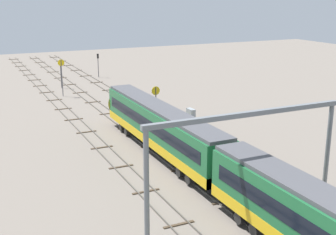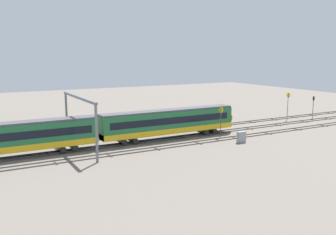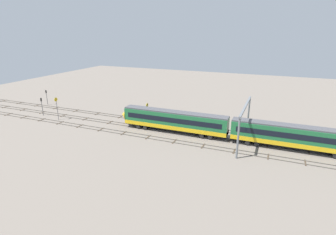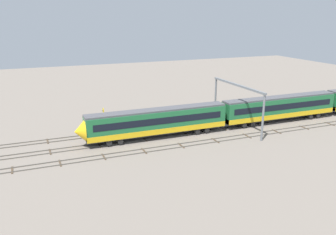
{
  "view_description": "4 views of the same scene",
  "coord_description": "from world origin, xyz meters",
  "px_view_note": "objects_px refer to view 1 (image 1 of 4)",
  "views": [
    {
      "loc": [
        -35.12,
        18.04,
        15.93
      ],
      "look_at": [
        6.93,
        -1.75,
        3.13
      ],
      "focal_mm": 48.4,
      "sensor_mm": 36.0,
      "label": 1
    },
    {
      "loc": [
        -24.89,
        -53.35,
        14.15
      ],
      "look_at": [
        4.85,
        0.01,
        3.62
      ],
      "focal_mm": 39.75,
      "sensor_mm": 36.0,
      "label": 2
    },
    {
      "loc": [
        -15.36,
        52.86,
        22.02
      ],
      "look_at": [
        6.95,
        -0.85,
        3.02
      ],
      "focal_mm": 28.57,
      "sensor_mm": 36.0,
      "label": 3
    },
    {
      "loc": [
        24.83,
        53.09,
        19.92
      ],
      "look_at": [
        2.71,
        -1.39,
        2.88
      ],
      "focal_mm": 38.23,
      "sensor_mm": 36.0,
      "label": 4
    }
  ],
  "objects_px": {
    "speed_sign_mid_trackside": "(156,100)",
    "overhead_gantry": "(247,140)",
    "relay_cabinet": "(191,116)",
    "signal_light_trackside_departure": "(61,70)",
    "signal_light_trackside_approach": "(98,62)",
    "speed_sign_near_foreground": "(62,72)"
  },
  "relations": [
    {
      "from": "speed_sign_near_foreground",
      "to": "relay_cabinet",
      "type": "xyz_separation_m",
      "value": [
        -22.25,
        -11.31,
        -2.98
      ]
    },
    {
      "from": "overhead_gantry",
      "to": "speed_sign_mid_trackside",
      "type": "xyz_separation_m",
      "value": [
        23.45,
        -3.24,
        -2.47
      ]
    },
    {
      "from": "signal_light_trackside_approach",
      "to": "relay_cabinet",
      "type": "bearing_deg",
      "value": -178.13
    },
    {
      "from": "speed_sign_near_foreground",
      "to": "signal_light_trackside_approach",
      "type": "xyz_separation_m",
      "value": [
        14.08,
        -10.13,
        -0.88
      ]
    },
    {
      "from": "overhead_gantry",
      "to": "speed_sign_mid_trackside",
      "type": "distance_m",
      "value": 23.8
    },
    {
      "from": "overhead_gantry",
      "to": "signal_light_trackside_departure",
      "type": "xyz_separation_m",
      "value": [
        52.63,
        1.83,
        -2.78
      ]
    },
    {
      "from": "relay_cabinet",
      "to": "overhead_gantry",
      "type": "bearing_deg",
      "value": 160.91
    },
    {
      "from": "speed_sign_near_foreground",
      "to": "signal_light_trackside_approach",
      "type": "distance_m",
      "value": 17.37
    },
    {
      "from": "signal_light_trackside_departure",
      "to": "relay_cabinet",
      "type": "distance_m",
      "value": 30.58
    },
    {
      "from": "overhead_gantry",
      "to": "relay_cabinet",
      "type": "bearing_deg",
      "value": -19.09
    },
    {
      "from": "signal_light_trackside_departure",
      "to": "relay_cabinet",
      "type": "relative_size",
      "value": 2.7
    },
    {
      "from": "overhead_gantry",
      "to": "signal_light_trackside_approach",
      "type": "distance_m",
      "value": 60.67
    },
    {
      "from": "speed_sign_near_foreground",
      "to": "signal_light_trackside_departure",
      "type": "relative_size",
      "value": 1.21
    },
    {
      "from": "speed_sign_mid_trackside",
      "to": "signal_light_trackside_approach",
      "type": "distance_m",
      "value": 36.94
    },
    {
      "from": "overhead_gantry",
      "to": "signal_light_trackside_departure",
      "type": "height_order",
      "value": "overhead_gantry"
    },
    {
      "from": "overhead_gantry",
      "to": "signal_light_trackside_departure",
      "type": "distance_m",
      "value": 52.74
    },
    {
      "from": "speed_sign_mid_trackside",
      "to": "overhead_gantry",
      "type": "bearing_deg",
      "value": 172.12
    },
    {
      "from": "relay_cabinet",
      "to": "signal_light_trackside_departure",
      "type": "bearing_deg",
      "value": 19.3
    },
    {
      "from": "overhead_gantry",
      "to": "speed_sign_near_foreground",
      "type": "bearing_deg",
      "value": 3.8
    },
    {
      "from": "overhead_gantry",
      "to": "signal_light_trackside_departure",
      "type": "bearing_deg",
      "value": 1.99
    },
    {
      "from": "overhead_gantry",
      "to": "speed_sign_mid_trackside",
      "type": "relative_size",
      "value": 3.09
    },
    {
      "from": "signal_light_trackside_departure",
      "to": "speed_sign_near_foreground",
      "type": "bearing_deg",
      "value": 169.35
    }
  ]
}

